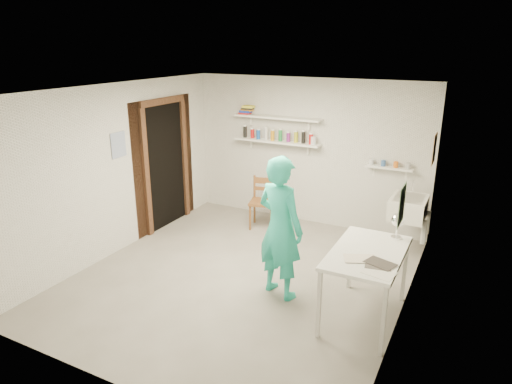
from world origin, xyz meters
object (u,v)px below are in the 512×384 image
at_px(man, 280,228).
at_px(work_table, 365,285).
at_px(belfast_sink, 408,208).
at_px(wooden_chair, 263,202).
at_px(wall_clock, 283,198).
at_px(desk_lamp, 398,220).

height_order(man, work_table, man).
xyz_separation_m(man, work_table, (1.04, -0.05, -0.46)).
xyz_separation_m(belfast_sink, wooden_chair, (-2.26, -0.06, -0.27)).
bearing_deg(wall_clock, wooden_chair, 140.79).
height_order(wall_clock, work_table, wall_clock).
distance_m(belfast_sink, desk_lamp, 1.45).
relative_size(man, desk_lamp, 11.40).
relative_size(man, work_table, 1.42).
distance_m(wooden_chair, desk_lamp, 2.78).
distance_m(belfast_sink, wooden_chair, 2.28).
bearing_deg(desk_lamp, wooden_chair, 150.14).
bearing_deg(wooden_chair, man, -72.61).
bearing_deg(wall_clock, desk_lamp, 27.06).
height_order(belfast_sink, work_table, belfast_sink).
height_order(work_table, desk_lamp, desk_lamp).
bearing_deg(belfast_sink, wooden_chair, -178.37).
bearing_deg(desk_lamp, man, -160.63).
bearing_deg(work_table, wall_clock, 166.82).
relative_size(work_table, desk_lamp, 8.00).
xyz_separation_m(belfast_sink, man, (-1.15, -1.85, 0.16)).
bearing_deg(belfast_sink, desk_lamp, -86.35).
bearing_deg(work_table, desk_lamp, 67.58).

